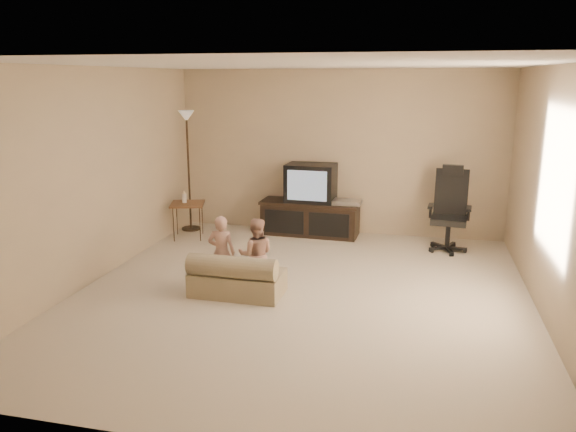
# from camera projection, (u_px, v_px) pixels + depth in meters

# --- Properties ---
(floor) EXTENTS (5.50, 5.50, 0.00)m
(floor) POSITION_uv_depth(u_px,v_px,m) (301.00, 295.00, 6.29)
(floor) COLOR beige
(floor) RESTS_ON ground
(room_shell) EXTENTS (5.50, 5.50, 5.50)m
(room_shell) POSITION_uv_depth(u_px,v_px,m) (302.00, 160.00, 5.93)
(room_shell) COLOR white
(room_shell) RESTS_ON floor
(tv_stand) EXTENTS (1.55, 0.62, 1.10)m
(tv_stand) POSITION_uv_depth(u_px,v_px,m) (311.00, 206.00, 8.62)
(tv_stand) COLOR black
(tv_stand) RESTS_ON floor
(office_chair) EXTENTS (0.60, 0.63, 1.19)m
(office_chair) POSITION_uv_depth(u_px,v_px,m) (449.00, 220.00, 7.85)
(office_chair) COLOR black
(office_chair) RESTS_ON floor
(side_table) EXTENTS (0.61, 0.61, 0.73)m
(side_table) POSITION_uv_depth(u_px,v_px,m) (187.00, 204.00, 8.42)
(side_table) COLOR brown
(side_table) RESTS_ON floor
(floor_lamp) EXTENTS (0.29, 0.29, 1.88)m
(floor_lamp) POSITION_uv_depth(u_px,v_px,m) (187.00, 144.00, 8.67)
(floor_lamp) COLOR black
(floor_lamp) RESTS_ON floor
(child_sofa) EXTENTS (1.02, 0.59, 0.50)m
(child_sofa) POSITION_uv_depth(u_px,v_px,m) (236.00, 278.00, 6.23)
(child_sofa) COLOR tan
(child_sofa) RESTS_ON floor
(toddler_left) EXTENTS (0.33, 0.26, 0.86)m
(toddler_left) POSITION_uv_depth(u_px,v_px,m) (222.00, 253.00, 6.40)
(toddler_left) COLOR tan
(toddler_left) RESTS_ON floor
(toddler_right) EXTENTS (0.45, 0.32, 0.84)m
(toddler_right) POSITION_uv_depth(u_px,v_px,m) (256.00, 254.00, 6.35)
(toddler_right) COLOR tan
(toddler_right) RESTS_ON floor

